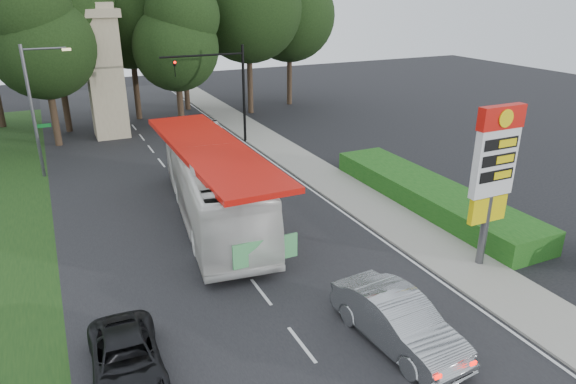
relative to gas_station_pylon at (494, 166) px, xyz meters
name	(u,v)px	position (x,y,z in m)	size (l,w,h in m)	color
ground	(309,354)	(-9.20, -1.99, -4.45)	(120.00, 120.00, 0.00)	black
road_surface	(202,215)	(-9.20, 10.01, -4.44)	(14.00, 80.00, 0.02)	black
sidewalk_right	(343,189)	(-0.70, 10.01, -4.39)	(3.00, 80.00, 0.12)	gray
grass_verge_left	(0,205)	(-18.70, 16.01, -4.44)	(5.00, 50.00, 0.02)	#193814
hedge	(430,195)	(2.30, 6.01, -3.85)	(3.00, 14.00, 1.20)	#144913
gas_station_pylon	(494,166)	(0.00, 0.00, 0.00)	(2.10, 0.45, 6.85)	#59595E
traffic_signal_mast	(226,81)	(-3.52, 22.00, 0.22)	(6.10, 0.35, 7.20)	black
streetlight_signs	(35,106)	(-16.19, 20.01, -0.01)	(2.75, 0.98, 8.00)	#59595E
monument	(104,71)	(-11.20, 28.01, 0.66)	(3.00, 3.00, 10.05)	gray
tree_east_near	(180,4)	(-3.20, 35.01, 5.23)	(8.12, 8.12, 15.95)	#2D2116
tree_monument_left	(39,24)	(-15.20, 27.01, 4.23)	(7.28, 7.28, 14.30)	#2D2116
tree_monument_right	(174,29)	(-5.70, 27.51, 3.56)	(6.72, 6.72, 13.20)	#2D2116
transit_bus	(213,183)	(-8.70, 9.38, -2.54)	(3.21, 13.73, 3.82)	silver
sedan_silver	(398,321)	(-6.30, -2.72, -3.59)	(1.83, 5.24, 1.73)	#939699
suv_charcoal	(126,359)	(-14.60, -0.53, -3.83)	(2.06, 4.46, 1.24)	black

